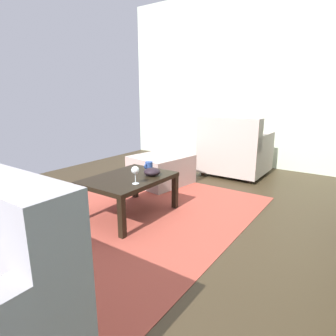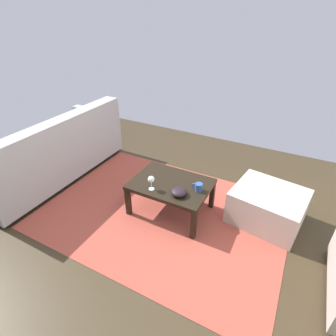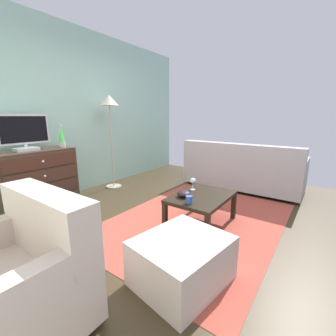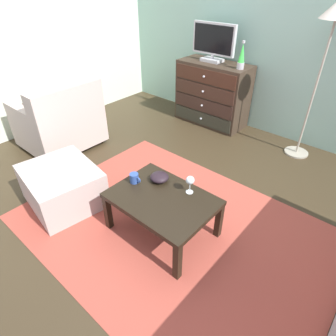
{
  "view_description": "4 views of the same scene",
  "coord_description": "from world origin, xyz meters",
  "px_view_note": "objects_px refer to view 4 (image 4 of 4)",
  "views": [
    {
      "loc": [
        2.02,
        1.48,
        1.12
      ],
      "look_at": [
        -0.02,
        0.05,
        0.48
      ],
      "focal_mm": 30.14,
      "sensor_mm": 36.0,
      "label": 1
    },
    {
      "loc": [
        -0.9,
        1.78,
        1.99
      ],
      "look_at": [
        0.15,
        -0.21,
        0.6
      ],
      "focal_mm": 28.26,
      "sensor_mm": 36.0,
      "label": 2
    },
    {
      "loc": [
        -2.16,
        -1.44,
        1.31
      ],
      "look_at": [
        -0.07,
        0.06,
        0.71
      ],
      "focal_mm": 23.96,
      "sensor_mm": 36.0,
      "label": 3
    },
    {
      "loc": [
        1.33,
        -1.56,
        1.86
      ],
      "look_at": [
        0.04,
        -0.09,
        0.51
      ],
      "focal_mm": 30.57,
      "sensor_mm": 36.0,
      "label": 4
    }
  ],
  "objects_px": {
    "mug": "(134,178)",
    "ottoman": "(63,186)",
    "bowl_decorative": "(159,177)",
    "wine_glass": "(190,181)",
    "lava_lamp": "(242,57)",
    "dresser": "(212,94)",
    "coffee_table": "(162,202)",
    "tv": "(213,42)",
    "armchair": "(60,122)",
    "standing_lamp": "(334,26)"
  },
  "relations": [
    {
      "from": "coffee_table",
      "to": "ottoman",
      "type": "distance_m",
      "value": 1.04
    },
    {
      "from": "wine_glass",
      "to": "bowl_decorative",
      "type": "relative_size",
      "value": 0.98
    },
    {
      "from": "tv",
      "to": "wine_glass",
      "type": "distance_m",
      "value": 2.31
    },
    {
      "from": "lava_lamp",
      "to": "standing_lamp",
      "type": "relative_size",
      "value": 0.2
    },
    {
      "from": "coffee_table",
      "to": "standing_lamp",
      "type": "bearing_deg",
      "value": 79.2
    },
    {
      "from": "tv",
      "to": "mug",
      "type": "relative_size",
      "value": 5.48
    },
    {
      "from": "tv",
      "to": "coffee_table",
      "type": "distance_m",
      "value": 2.47
    },
    {
      "from": "lava_lamp",
      "to": "standing_lamp",
      "type": "distance_m",
      "value": 1.02
    },
    {
      "from": "dresser",
      "to": "standing_lamp",
      "type": "height_order",
      "value": "standing_lamp"
    },
    {
      "from": "coffee_table",
      "to": "wine_glass",
      "type": "xyz_separation_m",
      "value": [
        0.13,
        0.19,
        0.16
      ]
    },
    {
      "from": "dresser",
      "to": "ottoman",
      "type": "bearing_deg",
      "value": -90.98
    },
    {
      "from": "coffee_table",
      "to": "armchair",
      "type": "xyz_separation_m",
      "value": [
        -1.92,
        0.27,
        0.01
      ]
    },
    {
      "from": "lava_lamp",
      "to": "ottoman",
      "type": "bearing_deg",
      "value": -100.43
    },
    {
      "from": "tv",
      "to": "dresser",
      "type": "bearing_deg",
      "value": -19.5
    },
    {
      "from": "mug",
      "to": "tv",
      "type": "bearing_deg",
      "value": 107.94
    },
    {
      "from": "tv",
      "to": "armchair",
      "type": "relative_size",
      "value": 0.73
    },
    {
      "from": "wine_glass",
      "to": "bowl_decorative",
      "type": "xyz_separation_m",
      "value": [
        -0.29,
        -0.04,
        -0.08
      ]
    },
    {
      "from": "ottoman",
      "to": "lava_lamp",
      "type": "bearing_deg",
      "value": 79.57
    },
    {
      "from": "wine_glass",
      "to": "standing_lamp",
      "type": "height_order",
      "value": "standing_lamp"
    },
    {
      "from": "armchair",
      "to": "tv",
      "type": "bearing_deg",
      "value": 63.49
    },
    {
      "from": "dresser",
      "to": "coffee_table",
      "type": "distance_m",
      "value": 2.3
    },
    {
      "from": "standing_lamp",
      "to": "bowl_decorative",
      "type": "bearing_deg",
      "value": -106.34
    },
    {
      "from": "mug",
      "to": "coffee_table",
      "type": "bearing_deg",
      "value": 1.1
    },
    {
      "from": "coffee_table",
      "to": "bowl_decorative",
      "type": "xyz_separation_m",
      "value": [
        -0.17,
        0.15,
        0.08
      ]
    },
    {
      "from": "armchair",
      "to": "standing_lamp",
      "type": "bearing_deg",
      "value": 37.58
    },
    {
      "from": "tv",
      "to": "wine_glass",
      "type": "height_order",
      "value": "tv"
    },
    {
      "from": "lava_lamp",
      "to": "coffee_table",
      "type": "xyz_separation_m",
      "value": [
        0.53,
        -2.05,
        -0.67
      ]
    },
    {
      "from": "dresser",
      "to": "standing_lamp",
      "type": "distance_m",
      "value": 1.66
    },
    {
      "from": "ottoman",
      "to": "standing_lamp",
      "type": "height_order",
      "value": "standing_lamp"
    },
    {
      "from": "tv",
      "to": "mug",
      "type": "xyz_separation_m",
      "value": [
        0.69,
        -2.13,
        -0.68
      ]
    },
    {
      "from": "lava_lamp",
      "to": "wine_glass",
      "type": "height_order",
      "value": "lava_lamp"
    },
    {
      "from": "mug",
      "to": "lava_lamp",
      "type": "bearing_deg",
      "value": 96.19
    },
    {
      "from": "tv",
      "to": "armchair",
      "type": "bearing_deg",
      "value": -116.51
    },
    {
      "from": "wine_glass",
      "to": "armchair",
      "type": "distance_m",
      "value": 2.05
    },
    {
      "from": "tv",
      "to": "armchair",
      "type": "distance_m",
      "value": 2.2
    },
    {
      "from": "lava_lamp",
      "to": "armchair",
      "type": "xyz_separation_m",
      "value": [
        -1.39,
        -1.78,
        -0.66
      ]
    },
    {
      "from": "dresser",
      "to": "mug",
      "type": "relative_size",
      "value": 8.73
    },
    {
      "from": "wine_glass",
      "to": "lava_lamp",
      "type": "bearing_deg",
      "value": 109.5
    },
    {
      "from": "coffee_table",
      "to": "mug",
      "type": "distance_m",
      "value": 0.32
    },
    {
      "from": "dresser",
      "to": "standing_lamp",
      "type": "bearing_deg",
      "value": -2.11
    },
    {
      "from": "bowl_decorative",
      "to": "armchair",
      "type": "relative_size",
      "value": 0.19
    },
    {
      "from": "tv",
      "to": "standing_lamp",
      "type": "distance_m",
      "value": 1.43
    },
    {
      "from": "tv",
      "to": "bowl_decorative",
      "type": "bearing_deg",
      "value": -67.1
    },
    {
      "from": "dresser",
      "to": "coffee_table",
      "type": "relative_size",
      "value": 1.2
    },
    {
      "from": "bowl_decorative",
      "to": "dresser",
      "type": "bearing_deg",
      "value": 111.46
    },
    {
      "from": "mug",
      "to": "ottoman",
      "type": "distance_m",
      "value": 0.77
    },
    {
      "from": "bowl_decorative",
      "to": "ottoman",
      "type": "distance_m",
      "value": 0.97
    },
    {
      "from": "ottoman",
      "to": "bowl_decorative",
      "type": "bearing_deg",
      "value": 30.93
    },
    {
      "from": "coffee_table",
      "to": "armchair",
      "type": "relative_size",
      "value": 0.96
    },
    {
      "from": "dresser",
      "to": "wine_glass",
      "type": "height_order",
      "value": "dresser"
    }
  ]
}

